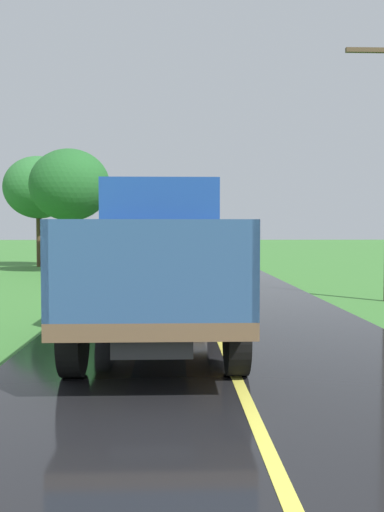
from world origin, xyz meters
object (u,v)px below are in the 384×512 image
banana_truck_near (160,258)px  banana_truck_far (176,241)px  roadside_tree_mid_right (38,188)px  roadside_tree_near_left (70,185)px

banana_truck_near → banana_truck_far: bearing=88.5°
banana_truck_far → banana_truck_near: bearing=-91.5°
banana_truck_far → roadside_tree_mid_right: size_ratio=1.01×
roadside_tree_near_left → roadside_tree_mid_right: roadside_tree_mid_right is taller
banana_truck_far → roadside_tree_mid_right: roadside_tree_mid_right is taller
banana_truck_far → roadside_tree_near_left: roadside_tree_near_left is taller
banana_truck_near → banana_truck_far: (0.35, 13.15, -0.00)m
banana_truck_near → roadside_tree_mid_right: size_ratio=1.01×
banana_truck_near → roadside_tree_mid_right: (-6.75, 19.97, 2.64)m
banana_truck_far → roadside_tree_near_left: 6.18m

